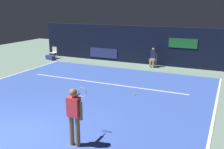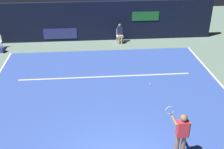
# 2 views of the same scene
# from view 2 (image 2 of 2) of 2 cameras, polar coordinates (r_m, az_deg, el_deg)

# --- Properties ---
(ground_plane) EXTENTS (31.61, 31.61, 0.00)m
(ground_plane) POSITION_cam_2_polar(r_m,az_deg,el_deg) (12.55, -0.81, -4.53)
(ground_plane) COLOR slate
(court_surface) EXTENTS (11.17, 10.78, 0.01)m
(court_surface) POSITION_cam_2_polar(r_m,az_deg,el_deg) (12.55, -0.81, -4.51)
(court_surface) COLOR #3856B2
(court_surface) RESTS_ON ground
(line_service) EXTENTS (8.71, 0.10, 0.01)m
(line_service) POSITION_cam_2_polar(r_m,az_deg,el_deg) (14.17, -1.37, -0.44)
(line_service) COLOR white
(line_service) RESTS_ON court_surface
(back_wall) EXTENTS (15.18, 0.33, 2.60)m
(back_wall) POSITION_cam_2_polar(r_m,az_deg,el_deg) (18.78, -2.53, 10.90)
(back_wall) COLOR black
(back_wall) RESTS_ON ground
(tennis_player) EXTENTS (0.62, 0.92, 1.73)m
(tennis_player) POSITION_cam_2_polar(r_m,az_deg,el_deg) (9.17, 14.04, -11.67)
(tennis_player) COLOR #8C6647
(tennis_player) RESTS_ON ground
(line_judge_on_chair) EXTENTS (0.45, 0.54, 1.32)m
(line_judge_on_chair) POSITION_cam_2_polar(r_m,az_deg,el_deg) (18.38, 1.64, 8.54)
(line_judge_on_chair) COLOR white
(line_judge_on_chair) RESTS_ON ground
(tennis_ball) EXTENTS (0.07, 0.07, 0.07)m
(tennis_ball) POSITION_cam_2_polar(r_m,az_deg,el_deg) (13.53, 7.86, -2.02)
(tennis_ball) COLOR #CCE033
(tennis_ball) RESTS_ON court_surface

